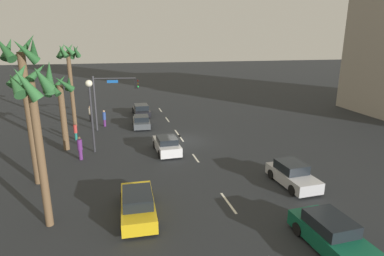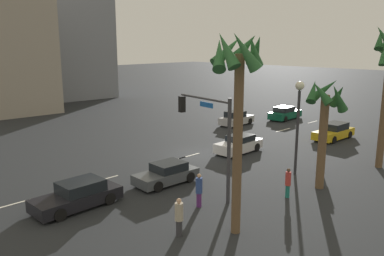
{
  "view_description": "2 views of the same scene",
  "coord_description": "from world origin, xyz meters",
  "px_view_note": "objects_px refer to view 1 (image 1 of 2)",
  "views": [
    {
      "loc": [
        -27.52,
        6.05,
        9.05
      ],
      "look_at": [
        -1.35,
        -0.57,
        1.54
      ],
      "focal_mm": 29.39,
      "sensor_mm": 36.0,
      "label": 1
    },
    {
      "loc": [
        20.92,
        20.69,
        8.38
      ],
      "look_at": [
        -0.89,
        -1.32,
        1.72
      ],
      "focal_mm": 37.09,
      "sensor_mm": 36.0,
      "label": 2
    }
  ],
  "objects_px": {
    "traffic_signal": "(110,94)",
    "car_1": "(332,235)",
    "palm_tree_0": "(35,103)",
    "palm_tree_1": "(69,63)",
    "car_0": "(138,204)",
    "pedestrian_0": "(104,118)",
    "pedestrian_2": "(90,113)",
    "car_2": "(141,122)",
    "pedestrian_3": "(75,131)",
    "palm_tree_2": "(24,80)",
    "streetlamp": "(91,102)",
    "palm_tree_3": "(60,97)",
    "car_3": "(167,145)",
    "car_5": "(292,175)",
    "pedestrian_1": "(80,148)",
    "car_4": "(141,110)"
  },
  "relations": [
    {
      "from": "traffic_signal",
      "to": "car_1",
      "type": "bearing_deg",
      "value": -157.44
    },
    {
      "from": "palm_tree_0",
      "to": "palm_tree_1",
      "type": "distance_m",
      "value": 20.04
    },
    {
      "from": "car_0",
      "to": "pedestrian_0",
      "type": "xyz_separation_m",
      "value": [
        19.23,
        2.0,
        0.3
      ]
    },
    {
      "from": "pedestrian_2",
      "to": "pedestrian_0",
      "type": "bearing_deg",
      "value": -151.03
    },
    {
      "from": "car_2",
      "to": "pedestrian_2",
      "type": "xyz_separation_m",
      "value": [
        4.08,
        5.5,
        0.33
      ]
    },
    {
      "from": "car_0",
      "to": "pedestrian_2",
      "type": "relative_size",
      "value": 2.64
    },
    {
      "from": "pedestrian_3",
      "to": "palm_tree_2",
      "type": "xyz_separation_m",
      "value": [
        -9.25,
        1.49,
        5.9
      ]
    },
    {
      "from": "streetlamp",
      "to": "palm_tree_3",
      "type": "xyz_separation_m",
      "value": [
        1.2,
        2.41,
        0.36
      ]
    },
    {
      "from": "pedestrian_3",
      "to": "palm_tree_0",
      "type": "distance_m",
      "value": 15.66
    },
    {
      "from": "pedestrian_2",
      "to": "palm_tree_0",
      "type": "distance_m",
      "value": 22.67
    },
    {
      "from": "streetlamp",
      "to": "pedestrian_0",
      "type": "relative_size",
      "value": 3.35
    },
    {
      "from": "car_1",
      "to": "streetlamp",
      "type": "distance_m",
      "value": 19.66
    },
    {
      "from": "car_2",
      "to": "pedestrian_2",
      "type": "bearing_deg",
      "value": 53.46
    },
    {
      "from": "car_3",
      "to": "palm_tree_2",
      "type": "xyz_separation_m",
      "value": [
        -3.86,
        9.24,
        6.15
      ]
    },
    {
      "from": "car_5",
      "to": "palm_tree_0",
      "type": "xyz_separation_m",
      "value": [
        -1.19,
        14.44,
        5.66
      ]
    },
    {
      "from": "pedestrian_1",
      "to": "palm_tree_3",
      "type": "relative_size",
      "value": 0.29
    },
    {
      "from": "pedestrian_3",
      "to": "palm_tree_2",
      "type": "height_order",
      "value": "palm_tree_2"
    },
    {
      "from": "car_0",
      "to": "pedestrian_0",
      "type": "bearing_deg",
      "value": 5.93
    },
    {
      "from": "car_1",
      "to": "car_5",
      "type": "bearing_deg",
      "value": -16.29
    },
    {
      "from": "traffic_signal",
      "to": "streetlamp",
      "type": "distance_m",
      "value": 6.79
    },
    {
      "from": "car_0",
      "to": "pedestrian_2",
      "type": "height_order",
      "value": "pedestrian_2"
    },
    {
      "from": "car_0",
      "to": "palm_tree_2",
      "type": "relative_size",
      "value": 0.49
    },
    {
      "from": "palm_tree_3",
      "to": "pedestrian_0",
      "type": "bearing_deg",
      "value": -23.8
    },
    {
      "from": "pedestrian_2",
      "to": "palm_tree_0",
      "type": "relative_size",
      "value": 0.21
    },
    {
      "from": "car_0",
      "to": "palm_tree_0",
      "type": "bearing_deg",
      "value": 88.17
    },
    {
      "from": "streetlamp",
      "to": "car_5",
      "type": "bearing_deg",
      "value": -127.07
    },
    {
      "from": "car_3",
      "to": "streetlamp",
      "type": "distance_m",
      "value": 7.09
    },
    {
      "from": "pedestrian_2",
      "to": "palm_tree_2",
      "type": "bearing_deg",
      "value": 171.65
    },
    {
      "from": "car_5",
      "to": "palm_tree_1",
      "type": "distance_m",
      "value": 24.96
    },
    {
      "from": "car_1",
      "to": "palm_tree_3",
      "type": "bearing_deg",
      "value": 37.81
    },
    {
      "from": "car_5",
      "to": "palm_tree_3",
      "type": "relative_size",
      "value": 0.62
    },
    {
      "from": "car_3",
      "to": "car_0",
      "type": "bearing_deg",
      "value": 161.31
    },
    {
      "from": "car_3",
      "to": "pedestrian_3",
      "type": "height_order",
      "value": "pedestrian_3"
    },
    {
      "from": "car_1",
      "to": "palm_tree_0",
      "type": "bearing_deg",
      "value": 67.81
    },
    {
      "from": "palm_tree_1",
      "to": "car_4",
      "type": "bearing_deg",
      "value": -64.62
    },
    {
      "from": "pedestrian_0",
      "to": "pedestrian_2",
      "type": "bearing_deg",
      "value": 28.97
    },
    {
      "from": "streetlamp",
      "to": "palm_tree_1",
      "type": "distance_m",
      "value": 9.86
    },
    {
      "from": "car_4",
      "to": "car_0",
      "type": "bearing_deg",
      "value": 174.22
    },
    {
      "from": "car_0",
      "to": "car_4",
      "type": "xyz_separation_m",
      "value": [
        23.73,
        -2.4,
        -0.02
      ]
    },
    {
      "from": "car_0",
      "to": "car_5",
      "type": "xyz_separation_m",
      "value": [
        1.33,
        -10.05,
        0.01
      ]
    },
    {
      "from": "car_4",
      "to": "pedestrian_1",
      "type": "relative_size",
      "value": 2.44
    },
    {
      "from": "streetlamp",
      "to": "palm_tree_0",
      "type": "bearing_deg",
      "value": 171.17
    },
    {
      "from": "traffic_signal",
      "to": "pedestrian_3",
      "type": "bearing_deg",
      "value": 129.04
    },
    {
      "from": "palm_tree_2",
      "to": "car_3",
      "type": "bearing_deg",
      "value": -67.32
    },
    {
      "from": "car_4",
      "to": "palm_tree_0",
      "type": "height_order",
      "value": "palm_tree_0"
    },
    {
      "from": "pedestrian_0",
      "to": "pedestrian_2",
      "type": "distance_m",
      "value": 3.33
    },
    {
      "from": "pedestrian_1",
      "to": "palm_tree_1",
      "type": "distance_m",
      "value": 12.35
    },
    {
      "from": "traffic_signal",
      "to": "car_4",
      "type": "bearing_deg",
      "value": -30.1
    },
    {
      "from": "car_0",
      "to": "pedestrian_3",
      "type": "height_order",
      "value": "pedestrian_3"
    },
    {
      "from": "palm_tree_0",
      "to": "car_0",
      "type": "bearing_deg",
      "value": -91.83
    }
  ]
}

